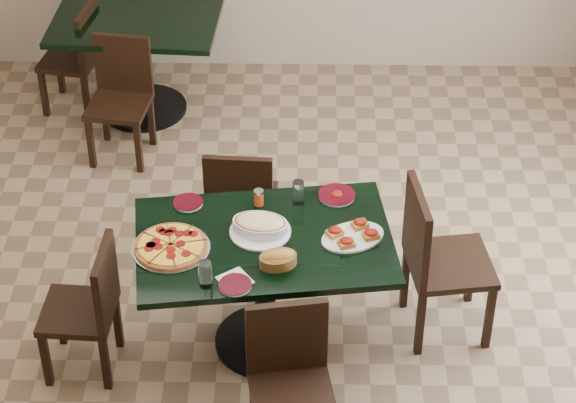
{
  "coord_description": "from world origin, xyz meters",
  "views": [
    {
      "loc": [
        0.19,
        -4.8,
        4.45
      ],
      "look_at": [
        0.1,
        0.0,
        0.77
      ],
      "focal_mm": 70.0,
      "sensor_mm": 36.0,
      "label": 1
    }
  ],
  "objects_px": {
    "chair_far": "(241,201)",
    "bread_basket": "(278,259)",
    "main_table": "(265,266)",
    "chair_left": "(90,304)",
    "back_table": "(138,47)",
    "back_chair_left": "(78,53)",
    "chair_near": "(290,376)",
    "pepperoni_pizza": "(171,247)",
    "bruschetta_platter": "(353,235)",
    "back_chair_near": "(121,92)",
    "lasagna_casserole": "(260,225)",
    "chair_right": "(435,255)"
  },
  "relations": [
    {
      "from": "chair_right",
      "to": "back_chair_left",
      "type": "distance_m",
      "value": 3.25
    },
    {
      "from": "chair_far",
      "to": "bread_basket",
      "type": "bearing_deg",
      "value": 108.4
    },
    {
      "from": "pepperoni_pizza",
      "to": "lasagna_casserole",
      "type": "relative_size",
      "value": 1.25
    },
    {
      "from": "main_table",
      "to": "chair_right",
      "type": "bearing_deg",
      "value": 1.16
    },
    {
      "from": "bread_basket",
      "to": "back_chair_left",
      "type": "bearing_deg",
      "value": 103.95
    },
    {
      "from": "pepperoni_pizza",
      "to": "bread_basket",
      "type": "distance_m",
      "value": 0.56
    },
    {
      "from": "lasagna_casserole",
      "to": "bruschetta_platter",
      "type": "distance_m",
      "value": 0.48
    },
    {
      "from": "main_table",
      "to": "bread_basket",
      "type": "distance_m",
      "value": 0.31
    },
    {
      "from": "pepperoni_pizza",
      "to": "bruschetta_platter",
      "type": "height_order",
      "value": "bruschetta_platter"
    },
    {
      "from": "main_table",
      "to": "chair_left",
      "type": "distance_m",
      "value": 0.94
    },
    {
      "from": "chair_far",
      "to": "chair_right",
      "type": "relative_size",
      "value": 0.88
    },
    {
      "from": "chair_near",
      "to": "bruschetta_platter",
      "type": "xyz_separation_m",
      "value": [
        0.31,
        0.72,
        0.3
      ]
    },
    {
      "from": "chair_near",
      "to": "chair_right",
      "type": "relative_size",
      "value": 0.89
    },
    {
      "from": "chair_right",
      "to": "bruschetta_platter",
      "type": "xyz_separation_m",
      "value": [
        -0.46,
        -0.13,
        0.24
      ]
    },
    {
      "from": "bruschetta_platter",
      "to": "chair_right",
      "type": "bearing_deg",
      "value": -10.11
    },
    {
      "from": "lasagna_casserole",
      "to": "back_table",
      "type": "bearing_deg",
      "value": 122.52
    },
    {
      "from": "chair_right",
      "to": "pepperoni_pizza",
      "type": "xyz_separation_m",
      "value": [
        -1.39,
        -0.23,
        0.23
      ]
    },
    {
      "from": "back_table",
      "to": "chair_right",
      "type": "relative_size",
      "value": 1.24
    },
    {
      "from": "chair_left",
      "to": "chair_right",
      "type": "bearing_deg",
      "value": 103.75
    },
    {
      "from": "back_table",
      "to": "back_chair_left",
      "type": "distance_m",
      "value": 0.44
    },
    {
      "from": "back_table",
      "to": "chair_right",
      "type": "bearing_deg",
      "value": -46.38
    },
    {
      "from": "chair_right",
      "to": "chair_near",
      "type": "bearing_deg",
      "value": 129.26
    },
    {
      "from": "chair_near",
      "to": "back_chair_left",
      "type": "bearing_deg",
      "value": 106.97
    },
    {
      "from": "lasagna_casserole",
      "to": "chair_right",
      "type": "bearing_deg",
      "value": 15.74
    },
    {
      "from": "back_table",
      "to": "chair_far",
      "type": "height_order",
      "value": "chair_far"
    },
    {
      "from": "chair_left",
      "to": "bruschetta_platter",
      "type": "height_order",
      "value": "chair_left"
    },
    {
      "from": "back_chair_near",
      "to": "bruschetta_platter",
      "type": "distance_m",
      "value": 2.41
    },
    {
      "from": "main_table",
      "to": "chair_right",
      "type": "relative_size",
      "value": 1.5
    },
    {
      "from": "back_chair_near",
      "to": "pepperoni_pizza",
      "type": "xyz_separation_m",
      "value": [
        0.55,
        -1.97,
        0.3
      ]
    },
    {
      "from": "back_table",
      "to": "chair_near",
      "type": "height_order",
      "value": "chair_near"
    },
    {
      "from": "back_chair_left",
      "to": "bruschetta_platter",
      "type": "height_order",
      "value": "back_chair_left"
    },
    {
      "from": "back_table",
      "to": "bread_basket",
      "type": "height_order",
      "value": "bread_basket"
    },
    {
      "from": "chair_far",
      "to": "back_chair_near",
      "type": "distance_m",
      "value": 1.47
    },
    {
      "from": "chair_right",
      "to": "chair_left",
      "type": "xyz_separation_m",
      "value": [
        -1.82,
        -0.33,
        -0.09
      ]
    },
    {
      "from": "back_chair_near",
      "to": "back_chair_left",
      "type": "height_order",
      "value": "back_chair_near"
    },
    {
      "from": "chair_far",
      "to": "back_chair_left",
      "type": "relative_size",
      "value": 1.04
    },
    {
      "from": "back_chair_left",
      "to": "bread_basket",
      "type": "distance_m",
      "value": 3.02
    },
    {
      "from": "main_table",
      "to": "back_table",
      "type": "bearing_deg",
      "value": 104.43
    },
    {
      "from": "chair_near",
      "to": "lasagna_casserole",
      "type": "xyz_separation_m",
      "value": [
        -0.17,
        0.76,
        0.32
      ]
    },
    {
      "from": "back_table",
      "to": "chair_near",
      "type": "distance_m",
      "value": 3.28
    },
    {
      "from": "chair_near",
      "to": "pepperoni_pizza",
      "type": "distance_m",
      "value": 0.92
    },
    {
      "from": "main_table",
      "to": "chair_far",
      "type": "bearing_deg",
      "value": 95.63
    },
    {
      "from": "chair_far",
      "to": "lasagna_casserole",
      "type": "height_order",
      "value": "same"
    },
    {
      "from": "back_chair_left",
      "to": "pepperoni_pizza",
      "type": "distance_m",
      "value": 2.69
    },
    {
      "from": "pepperoni_pizza",
      "to": "bruschetta_platter",
      "type": "distance_m",
      "value": 0.94
    },
    {
      "from": "back_table",
      "to": "back_chair_left",
      "type": "height_order",
      "value": "back_chair_left"
    },
    {
      "from": "pepperoni_pizza",
      "to": "lasagna_casserole",
      "type": "distance_m",
      "value": 0.48
    },
    {
      "from": "main_table",
      "to": "back_table",
      "type": "height_order",
      "value": "same"
    },
    {
      "from": "chair_far",
      "to": "lasagna_casserole",
      "type": "relative_size",
      "value": 2.61
    },
    {
      "from": "back_chair_near",
      "to": "pepperoni_pizza",
      "type": "bearing_deg",
      "value": -65.87
    }
  ]
}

